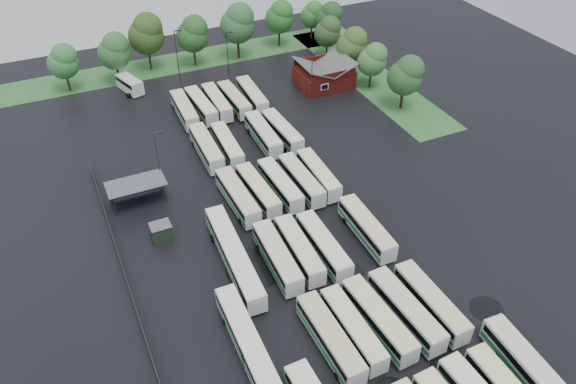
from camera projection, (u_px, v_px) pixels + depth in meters
name	position (u px, v px, depth m)	size (l,w,h in m)	color
ground	(313.00, 264.00, 71.29)	(160.00, 160.00, 0.00)	black
brick_building	(324.00, 77.00, 108.68)	(10.07, 8.60, 5.39)	maroon
wash_shed	(136.00, 185.00, 79.49)	(8.20, 4.20, 3.58)	#2D2D30
utility_hut	(161.00, 232.00, 74.11)	(2.70, 2.20, 2.62)	black
grass_strip_north	(183.00, 62.00, 118.28)	(80.00, 10.00, 0.01)	#2D642E
grass_strip_east	(367.00, 76.00, 113.17)	(10.00, 50.00, 0.01)	#2D642E
west_fence	(124.00, 273.00, 69.27)	(0.10, 50.00, 1.20)	#2D2D30
bus_r1c0	(330.00, 338.00, 60.10)	(2.59, 11.56, 3.21)	silver
bus_r1c1	(353.00, 329.00, 61.18)	(2.41, 11.07, 3.08)	silver
bus_r1c2	(378.00, 319.00, 62.10)	(3.05, 11.70, 3.23)	silver
bus_r1c3	(406.00, 310.00, 63.10)	(3.07, 11.79, 3.25)	silver
bus_r1c4	(431.00, 302.00, 64.08)	(2.62, 11.46, 3.18)	silver
bus_r2c0	(277.00, 257.00, 69.83)	(2.91, 11.65, 3.22)	silver
bus_r2c1	(299.00, 250.00, 70.90)	(2.83, 11.35, 3.14)	silver
bus_r2c2	(324.00, 246.00, 71.42)	(2.56, 11.52, 3.20)	silver
bus_r2c4	(366.00, 228.00, 74.12)	(2.70, 11.54, 3.20)	silver
bus_r3c0	(238.00, 197.00, 79.34)	(2.71, 11.69, 3.24)	silver
bus_r3c1	(258.00, 190.00, 80.61)	(2.79, 11.17, 3.09)	silver
bus_r3c2	(280.00, 185.00, 81.64)	(2.63, 11.22, 3.11)	silver
bus_r3c3	(301.00, 180.00, 82.54)	(2.54, 11.28, 3.13)	silver
bus_r3c4	(318.00, 175.00, 83.63)	(2.72, 11.17, 3.09)	silver
bus_r4c0	(206.00, 148.00, 89.15)	(2.74, 11.74, 3.26)	silver
bus_r4c1	(227.00, 145.00, 89.89)	(2.87, 11.23, 3.10)	silver
bus_r4c3	(263.00, 134.00, 92.37)	(2.81, 11.61, 3.21)	silver
bus_r4c4	(282.00, 131.00, 93.20)	(2.84, 11.48, 3.17)	silver
bus_r5c0	(185.00, 110.00, 98.82)	(2.74, 11.33, 3.13)	silver
bus_r5c1	(201.00, 106.00, 100.05)	(2.82, 11.26, 3.11)	silver
bus_r5c2	(217.00, 102.00, 101.03)	(2.57, 11.19, 3.10)	silver
bus_r5c3	(234.00, 100.00, 101.73)	(2.64, 11.23, 3.11)	silver
bus_r5c4	(252.00, 96.00, 102.87)	(2.91, 11.55, 3.19)	silver
artic_bus_west_b	(234.00, 256.00, 69.88)	(3.28, 17.61, 3.25)	silver
artic_bus_west_c	(250.00, 348.00, 59.16)	(2.69, 16.64, 3.08)	silver
minibus	(130.00, 84.00, 106.88)	(4.27, 6.97, 2.86)	silver
tree_north_0	(63.00, 61.00, 104.33)	(5.76, 5.76, 9.55)	black
tree_north_1	(115.00, 50.00, 106.85)	(6.23, 6.23, 10.32)	black
tree_north_2	(147.00, 33.00, 110.96)	(7.13, 7.13, 11.81)	#3C2617
tree_north_3	(193.00, 34.00, 112.76)	(6.45, 6.45, 10.68)	#3C2B1C
tree_north_4	(238.00, 23.00, 115.16)	(7.16, 7.16, 11.86)	black
tree_north_5	(280.00, 17.00, 120.92)	(6.14, 6.14, 10.16)	black
tree_north_6	(313.00, 14.00, 124.72)	(5.19, 5.19, 8.60)	#352313
tree_east_0	(406.00, 75.00, 98.66)	(6.23, 6.23, 10.32)	black
tree_east_1	(373.00, 59.00, 105.61)	(5.49, 5.49, 9.09)	#302111
tree_east_2	(353.00, 44.00, 109.99)	(5.94, 5.94, 9.83)	black
tree_east_3	(328.00, 31.00, 116.25)	(5.52, 5.52, 9.14)	black
tree_east_4	(329.00, 18.00, 121.19)	(5.90, 5.90, 9.77)	black
lamp_post_ne	(312.00, 73.00, 102.25)	(1.41, 0.28, 9.19)	#2D2D30
lamp_post_nw	(159.00, 157.00, 80.15)	(1.51, 0.29, 9.83)	#2D2D30
lamp_post_back_w	(177.00, 53.00, 107.12)	(1.64, 0.32, 10.62)	#2D2D30
lamp_post_back_e	(228.00, 51.00, 110.16)	(1.39, 0.27, 9.04)	#2D2D30
puddle_1	(448.00, 366.00, 59.45)	(3.90, 3.90, 0.01)	black
puddle_2	(255.00, 268.00, 70.75)	(7.49, 7.49, 0.01)	black
puddle_3	(350.00, 272.00, 70.15)	(3.60, 3.60, 0.01)	black
puddle_4	(486.00, 309.00, 65.51)	(4.05, 4.05, 0.01)	black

